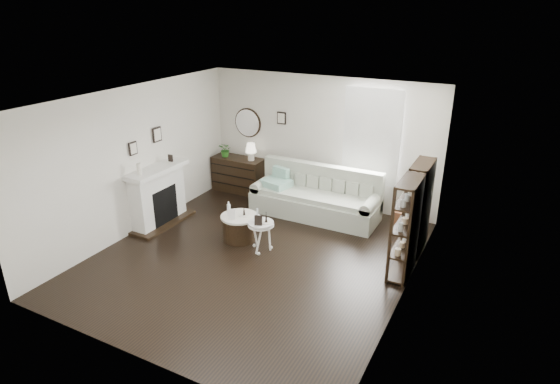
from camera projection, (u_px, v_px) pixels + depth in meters
The scene contains 18 objects.
room at pixel (354, 135), 9.27m from camera, with size 5.50×5.50×5.50m.
fireplace at pixel (158, 198), 9.01m from camera, with size 0.50×1.40×1.84m.
shelf_unit_far at pixel (418, 207), 7.94m from camera, with size 0.30×0.80×1.60m.
shelf_unit_near at pixel (405, 228), 7.20m from camera, with size 0.30×0.80×1.60m.
sofa at pixel (316, 200), 9.46m from camera, with size 2.56×0.89×1.00m.
quilt at pixel (277, 183), 9.62m from camera, with size 0.55×0.45×0.14m, color #238365.
suitcase at pixel (408, 222), 8.81m from camera, with size 0.57×0.19×0.38m, color brown.
dresser at pixel (239, 174), 10.65m from camera, with size 1.18×0.51×0.79m.
table_lamp at pixel (251, 152), 10.28m from camera, with size 0.24×0.24×0.39m, color white, non-canonical shape.
potted_plant at pixel (226, 150), 10.53m from camera, with size 0.30×0.26×0.33m, color #25631C.
drum_table at pixel (240, 227), 8.50m from camera, with size 0.68×0.68×0.47m.
pedestal_table at pixel (261, 225), 8.00m from camera, with size 0.45×0.45×0.55m.
eiffel_drum at pixel (244, 211), 8.39m from camera, with size 0.10×0.10×0.17m, color black, non-canonical shape.
bottle_drum at pixel (229, 208), 8.37m from camera, with size 0.06×0.06×0.27m, color silver.
card_frame_drum at pixel (232, 214), 8.26m from camera, with size 0.14×0.01×0.18m, color silver.
eiffel_ped at pixel (266, 218), 7.94m from camera, with size 0.10×0.10×0.18m, color black, non-canonical shape.
flask_ped at pixel (257, 215), 7.99m from camera, with size 0.13×0.13×0.23m, color silver, non-canonical shape.
card_frame_ped at pixel (258, 220), 7.85m from camera, with size 0.13×0.01×0.18m, color black.
Camera 1 is at (3.61, -5.97, 4.04)m, focal length 30.00 mm.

